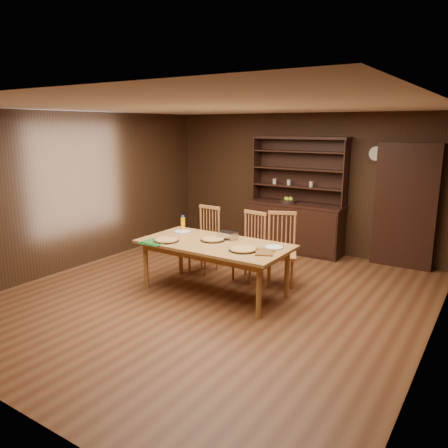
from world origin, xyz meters
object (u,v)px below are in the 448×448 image
Objects in this scene: dining_table at (214,247)px; chair_left at (206,237)px; chair_right at (281,246)px; juice_bottle at (183,223)px; china_hutch at (296,221)px; chair_center at (251,244)px.

chair_left reaches higher than dining_table.
chair_right is (1.32, 0.11, 0.01)m from chair_left.
chair_right reaches higher than juice_bottle.
chair_right is 4.68× the size of juice_bottle.
chair_left reaches higher than juice_bottle.
juice_bottle is (-0.93, -2.26, 0.26)m from china_hutch.
dining_table is 2.00× the size of chair_left.
chair_left is at bearing -113.42° from china_hutch.
china_hutch is 2.62m from dining_table.
dining_table is 2.01× the size of chair_center.
chair_right is (0.61, 0.90, -0.10)m from dining_table.
china_hutch is at bearing 69.71° from chair_left.
dining_table is at bearing -91.08° from chair_center.
china_hutch is 2.46m from juice_bottle.
chair_right is at bearing 55.76° from dining_table.
chair_right reaches higher than chair_left.
chair_left is 1.01× the size of chair_center.
china_hutch is 2.02× the size of chair_left.
china_hutch is 9.25× the size of juice_bottle.
china_hutch reaches higher than chair_right.
chair_center is 1.12m from juice_bottle.
dining_table is 9.13× the size of juice_bottle.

